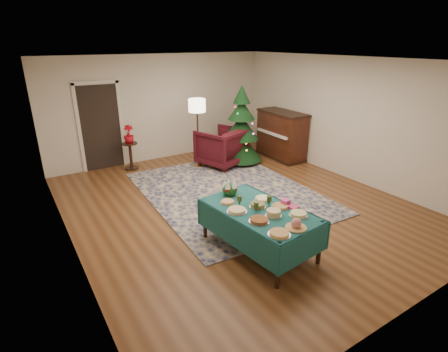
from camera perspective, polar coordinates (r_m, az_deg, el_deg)
room_shell at (r=6.43m, az=2.11°, el=6.32°), size 7.00×7.00×7.00m
doorway at (r=9.02m, az=-19.50°, el=7.84°), size 1.08×0.04×2.16m
rug at (r=7.40m, az=0.63°, el=-2.62°), size 3.39×4.34×0.02m
buffet_table at (r=5.25m, az=5.81°, el=-6.84°), size 1.22×1.86×0.68m
platter_0 at (r=4.58m, az=9.01°, el=-9.25°), size 0.30×0.30×0.04m
platter_1 at (r=4.75m, az=11.69°, el=-7.73°), size 0.29×0.29×0.15m
platter_2 at (r=5.09m, az=12.05°, el=-6.12°), size 0.27×0.27×0.06m
platter_3 at (r=4.85m, az=5.75°, el=-7.20°), size 0.29×0.29×0.05m
platter_4 at (r=5.02m, az=8.09°, el=-6.02°), size 0.24×0.24×0.09m
platter_5 at (r=5.28m, az=9.17°, el=-4.93°), size 0.27×0.27×0.04m
platter_6 at (r=5.10m, az=2.12°, el=-5.63°), size 0.30×0.30×0.05m
platter_7 at (r=5.25m, az=5.52°, el=-4.76°), size 0.25×0.25×0.07m
platter_8 at (r=5.50m, az=6.39°, el=-3.69°), size 0.27×0.27×0.04m
platter_9 at (r=5.35m, az=0.61°, el=-4.26°), size 0.23×0.23×0.04m
goblet_0 at (r=5.26m, az=2.53°, el=-3.96°), size 0.07×0.07×0.16m
goblet_1 at (r=5.29m, az=7.37°, el=-4.01°), size 0.07×0.07×0.16m
goblet_2 at (r=5.08m, az=5.25°, el=-5.00°), size 0.07×0.07×0.16m
napkin_stack at (r=5.29m, az=11.24°, el=-5.02°), size 0.15×0.15×0.04m
gift_box at (r=5.36m, az=9.98°, el=-4.26°), size 0.12×0.12×0.09m
centerpiece at (r=5.58m, az=0.94°, el=-2.00°), size 0.25×0.25×0.28m
armchair at (r=8.86m, az=-0.44°, el=5.03°), size 1.27×1.23×1.05m
floor_lamp at (r=8.60m, az=-4.42°, el=10.75°), size 0.41×0.41×1.70m
side_table at (r=8.95m, az=-14.97°, el=3.11°), size 0.37×0.37×0.67m
potted_plant at (r=8.82m, az=-15.25°, el=5.99°), size 0.25×0.44×0.25m
christmas_tree at (r=8.97m, az=2.82°, el=7.67°), size 1.31×1.31×2.00m
piano at (r=9.57m, az=9.35°, el=6.55°), size 0.73×1.48×1.26m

